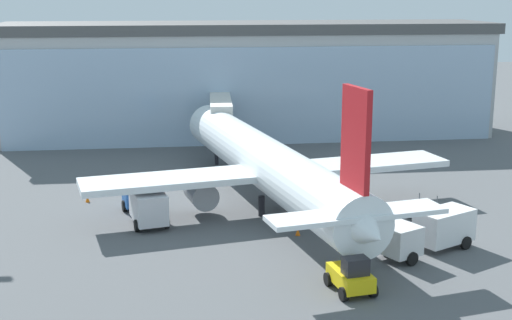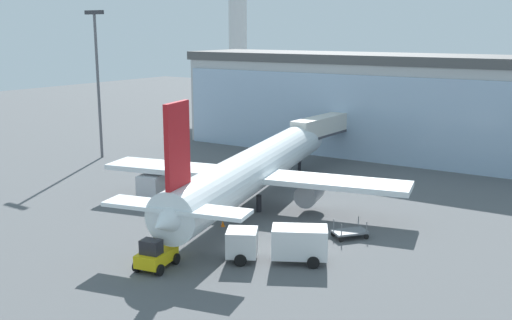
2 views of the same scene
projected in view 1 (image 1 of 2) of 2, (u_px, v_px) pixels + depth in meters
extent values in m
plane|color=#545659|center=(282.00, 225.00, 53.20)|extent=(240.00, 240.00, 0.00)
cube|color=#B4B4B4|center=(248.00, 84.00, 85.82)|extent=(57.33, 14.88, 12.22)
cube|color=#A3BCD7|center=(255.00, 97.00, 79.83)|extent=(55.67, 2.75, 11.00)
cube|color=#4E4E4E|center=(248.00, 28.00, 84.26)|extent=(58.48, 15.18, 1.20)
cube|color=silver|center=(220.00, 108.00, 75.76)|extent=(2.36, 13.21, 2.40)
cube|color=#3F3F47|center=(221.00, 118.00, 76.01)|extent=(2.40, 13.21, 0.30)
cylinder|color=#4C4C51|center=(220.00, 128.00, 81.26)|extent=(0.70, 0.70, 3.69)
cylinder|color=white|center=(264.00, 162.00, 57.52)|extent=(12.38, 35.11, 4.00)
cone|color=white|center=(208.00, 124.00, 73.74)|extent=(4.60, 3.88, 4.00)
cone|color=white|center=(364.00, 229.00, 41.30)|extent=(4.46, 4.75, 3.60)
cube|color=white|center=(272.00, 172.00, 55.99)|extent=(29.80, 11.24, 0.50)
cube|color=white|center=(357.00, 214.00, 42.08)|extent=(11.25, 4.99, 0.30)
cube|color=red|center=(356.00, 139.00, 41.51)|extent=(1.12, 3.19, 6.10)
cylinder|color=gray|center=(201.00, 193.00, 55.01)|extent=(2.81, 3.61, 2.10)
cylinder|color=gray|center=(334.00, 181.00, 58.51)|extent=(2.81, 3.61, 2.10)
cylinder|color=black|center=(262.00, 206.00, 55.25)|extent=(0.50, 0.50, 1.60)
cylinder|color=black|center=(290.00, 203.00, 55.99)|extent=(0.50, 0.50, 1.60)
cylinder|color=black|center=(217.00, 157.00, 71.62)|extent=(0.40, 0.40, 1.60)
cube|color=#2659A5|center=(138.00, 193.00, 56.59)|extent=(2.71, 2.71, 1.90)
cube|color=silver|center=(148.00, 206.00, 52.72)|extent=(3.19, 4.44, 2.20)
cylinder|color=black|center=(124.00, 206.00, 56.45)|extent=(0.53, 0.95, 0.90)
cylinder|color=black|center=(152.00, 203.00, 57.18)|extent=(0.53, 0.95, 0.90)
cylinder|color=black|center=(137.00, 226.00, 51.70)|extent=(0.53, 0.95, 0.90)
cylinder|color=black|center=(166.00, 222.00, 52.43)|extent=(0.53, 0.95, 0.90)
cube|color=silver|center=(400.00, 240.00, 45.99)|extent=(3.00, 3.00, 1.90)
cube|color=white|center=(444.00, 226.00, 48.27)|extent=(4.56, 3.90, 2.20)
cylinder|color=black|center=(412.00, 259.00, 45.33)|extent=(0.93, 0.71, 0.90)
cylinder|color=black|center=(387.00, 249.00, 47.09)|extent=(0.93, 0.71, 0.90)
cylinder|color=black|center=(466.00, 243.00, 48.19)|extent=(0.93, 0.71, 0.90)
cylinder|color=black|center=(441.00, 234.00, 49.96)|extent=(0.93, 0.71, 0.90)
cube|color=slate|center=(423.00, 210.00, 55.21)|extent=(2.98, 3.19, 0.16)
cylinder|color=black|center=(419.00, 208.00, 56.58)|extent=(0.36, 0.42, 0.44)
cylinder|color=slate|center=(419.00, 198.00, 56.38)|extent=(0.08, 0.08, 0.90)
cylinder|color=black|center=(436.00, 211.00, 55.81)|extent=(0.36, 0.42, 0.44)
cylinder|color=slate|center=(437.00, 201.00, 55.62)|extent=(0.08, 0.08, 0.90)
cylinder|color=black|center=(408.00, 216.00, 54.75)|extent=(0.36, 0.42, 0.44)
cylinder|color=slate|center=(409.00, 205.00, 54.56)|extent=(0.08, 0.08, 0.90)
cylinder|color=black|center=(426.00, 219.00, 53.99)|extent=(0.36, 0.42, 0.44)
cylinder|color=slate|center=(427.00, 208.00, 53.79)|extent=(0.08, 0.08, 0.90)
cube|color=yellow|center=(350.00, 277.00, 41.35)|extent=(2.43, 3.51, 0.90)
cube|color=#26262B|center=(356.00, 266.00, 40.54)|extent=(1.58, 1.27, 1.00)
cylinder|color=black|center=(328.00, 279.00, 42.25)|extent=(0.51, 0.86, 0.80)
cylinder|color=black|center=(356.00, 276.00, 42.75)|extent=(0.51, 0.86, 0.80)
cylinder|color=black|center=(344.00, 294.00, 40.16)|extent=(0.51, 0.86, 0.80)
cylinder|color=black|center=(373.00, 290.00, 40.67)|extent=(0.51, 0.86, 0.80)
cone|color=orange|center=(298.00, 232.00, 50.96)|extent=(0.36, 0.36, 0.55)
cone|color=orange|center=(87.00, 199.00, 58.96)|extent=(0.36, 0.36, 0.55)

